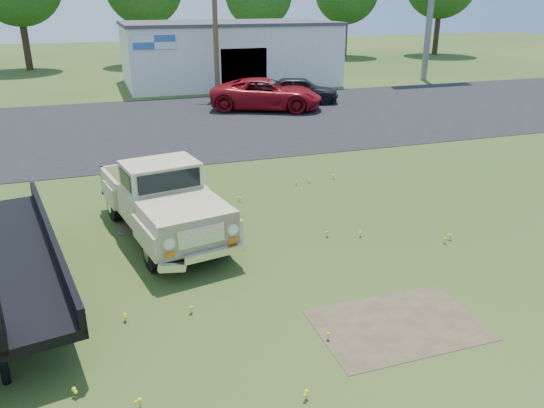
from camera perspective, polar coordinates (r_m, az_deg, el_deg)
The scene contains 9 objects.
ground at distance 12.01m, azimuth -0.33°, elevation -6.54°, with size 140.00×140.00×0.00m, color #274616.
asphalt_lot at distance 25.92m, azimuth -10.96°, elevation 8.37°, with size 90.00×14.00×0.02m, color black.
dirt_patch_a at distance 10.24m, azimuth 13.38°, elevation -12.54°, with size 3.00×2.00×0.01m, color #4C3B29.
dirt_patch_b at distance 14.75m, azimuth -12.08°, elevation -1.55°, with size 2.20×1.60×0.01m, color #4C3B29.
commercial_building at distance 38.39m, azimuth -4.72°, elevation 15.93°, with size 14.20×8.20×4.15m.
utility_pole_mid at distance 32.93m, azimuth -6.15°, elevation 19.38°, with size 1.60×0.30×9.00m.
vintage_pickup_truck at distance 13.35m, azimuth -11.69°, elevation 0.51°, with size 2.08×5.35×1.94m, color tan, non-canonical shape.
red_pickup at distance 28.89m, azimuth -0.59°, elevation 11.71°, with size 2.73×5.91×1.64m, color maroon.
dark_sedan at distance 30.88m, azimuth 3.04°, elevation 12.15°, with size 1.75×4.34×1.48m, color black.
Camera 1 is at (-3.34, -10.08, 5.59)m, focal length 35.00 mm.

